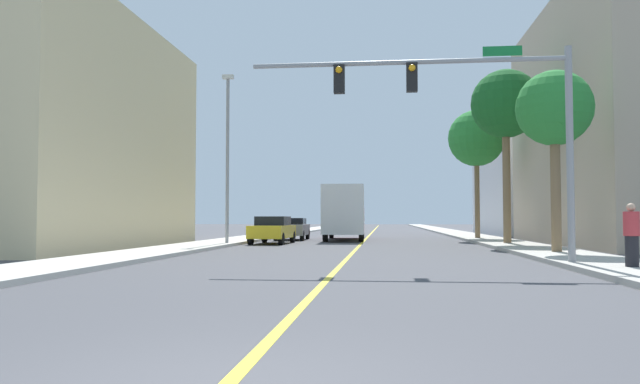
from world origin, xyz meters
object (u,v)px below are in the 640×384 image
object	(u,v)px
street_lamp	(228,150)
car_gray	(292,228)
palm_near	(554,110)
palm_far	(476,139)
traffic_signal_mast	(468,103)
car_yellow	(273,230)
palm_mid	(506,105)
delivery_truck	(345,212)
pedestrian	(632,235)
car_silver	(337,226)

from	to	relation	value
street_lamp	car_gray	world-z (taller)	street_lamp
palm_near	palm_far	distance (m)	15.94
traffic_signal_mast	car_yellow	xyz separation A→B (m)	(-8.41, 14.46, -3.90)
car_gray	traffic_signal_mast	bearing A→B (deg)	110.80
traffic_signal_mast	palm_far	bearing A→B (deg)	80.89
car_yellow	palm_near	bearing A→B (deg)	144.95
palm_mid	delivery_truck	xyz separation A→B (m)	(-8.55, 6.77, -5.28)
car_yellow	delivery_truck	bearing A→B (deg)	-120.50
palm_near	pedestrian	size ratio (longest dim) A/B	4.20
traffic_signal_mast	car_yellow	bearing A→B (deg)	120.17
car_silver	delivery_truck	world-z (taller)	delivery_truck
car_yellow	traffic_signal_mast	bearing A→B (deg)	121.90
street_lamp	palm_mid	size ratio (longest dim) A/B	0.97
palm_far	car_silver	distance (m)	20.89
car_yellow	pedestrian	world-z (taller)	pedestrian
traffic_signal_mast	car_silver	world-z (taller)	traffic_signal_mast
car_yellow	pedestrian	bearing A→B (deg)	128.81
street_lamp	palm_near	world-z (taller)	street_lamp
palm_mid	palm_near	bearing A→B (deg)	-88.73
car_silver	delivery_truck	distance (m)	18.60
palm_mid	car_gray	distance (m)	15.18
palm_mid	car_yellow	bearing A→B (deg)	174.34
palm_mid	delivery_truck	world-z (taller)	palm_mid
palm_near	street_lamp	bearing A→B (deg)	155.07
palm_near	car_silver	distance (m)	35.18
palm_near	car_silver	size ratio (longest dim) A/B	1.65
palm_mid	delivery_truck	distance (m)	12.12
palm_far	car_silver	size ratio (longest dim) A/B	2.00
palm_mid	car_silver	size ratio (longest dim) A/B	2.15
street_lamp	car_yellow	bearing A→B (deg)	55.28
street_lamp	pedestrian	size ratio (longest dim) A/B	5.32
street_lamp	delivery_truck	world-z (taller)	street_lamp
car_gray	delivery_truck	bearing A→B (deg)	174.45
car_gray	car_yellow	size ratio (longest dim) A/B	1.01
traffic_signal_mast	car_yellow	size ratio (longest dim) A/B	2.14
street_lamp	palm_mid	distance (m)	14.13
traffic_signal_mast	palm_mid	xyz separation A→B (m)	(3.66, 13.26, 2.37)
traffic_signal_mast	palm_mid	distance (m)	13.96
palm_mid	car_gray	xyz separation A→B (m)	(-11.90, 7.02, -6.29)
traffic_signal_mast	delivery_truck	world-z (taller)	traffic_signal_mast
palm_mid	car_gray	bearing A→B (deg)	149.46
street_lamp	car_yellow	xyz separation A→B (m)	(1.81, 2.62, -4.04)
palm_near	car_gray	size ratio (longest dim) A/B	1.55
palm_near	palm_mid	world-z (taller)	palm_mid
car_silver	delivery_truck	size ratio (longest dim) A/B	0.45
palm_near	car_yellow	xyz separation A→B (m)	(-12.24, 9.15, -4.57)
palm_far	pedestrian	xyz separation A→B (m)	(0.36, -22.85, -5.46)
pedestrian	palm_far	bearing A→B (deg)	-84.68
palm_near	palm_mid	bearing A→B (deg)	91.27
traffic_signal_mast	palm_mid	size ratio (longest dim) A/B	1.06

